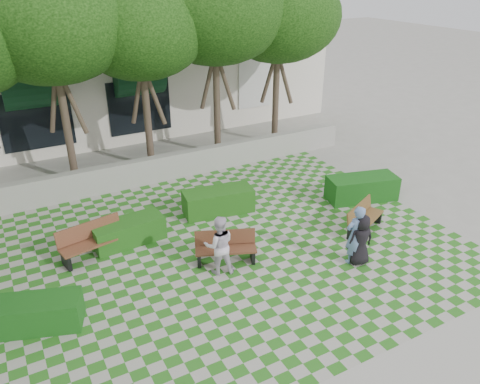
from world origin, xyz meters
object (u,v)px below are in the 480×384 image
hedge_east (362,188)px  hedge_west (34,314)px  hedge_midright (218,201)px  person_white (219,245)px  person_dark (361,240)px  person_blue (356,235)px  hedge_midleft (129,232)px  bench_east (364,219)px  bench_west (93,241)px  bench_mid (226,248)px

hedge_east → hedge_west: 10.19m
hedge_midright → person_white: bearing=-115.6°
hedge_midright → person_dark: (1.94, -4.17, 0.32)m
hedge_midright → person_blue: size_ratio=1.32×
person_blue → hedge_midleft: bearing=-29.4°
person_blue → hedge_midright: bearing=-57.4°
hedge_east → person_blue: size_ratio=1.39×
hedge_west → person_blue: size_ratio=1.20×
bench_east → bench_west: bench_west is taller
bench_mid → person_blue: bearing=-7.0°
hedge_midright → hedge_west: bearing=-154.2°
bench_east → person_white: size_ratio=1.04×
person_white → bench_mid: bearing=-116.1°
hedge_midright → person_blue: 4.50m
person_blue → person_dark: bearing=143.0°
hedge_midleft → person_blue: bearing=-37.6°
bench_mid → bench_west: size_ratio=0.90×
bench_west → hedge_midleft: 1.02m
bench_east → hedge_east: bench_east is taller
bench_east → bench_west: (-7.06, 2.39, 0.05)m
person_white → hedge_midleft: bearing=-37.8°
bench_mid → hedge_west: (-4.63, -0.25, -0.06)m
bench_west → hedge_midright: bearing=-2.8°
bench_east → bench_west: size_ratio=0.89×
hedge_midright → hedge_west: (-5.63, -2.72, -0.03)m
hedge_midright → person_white: size_ratio=1.37×
hedge_west → person_blue: 7.61m
hedge_west → person_dark: size_ratio=1.39×
person_dark → person_white: bearing=-11.5°
bench_east → bench_mid: 4.18m
hedge_midright → bench_east: bearing=-43.6°
hedge_west → person_dark: 7.72m
bench_mid → person_blue: 3.30m
bench_mid → person_white: bearing=-112.7°
hedge_east → person_white: 6.00m
bench_east → person_blue: size_ratio=1.00×
person_blue → bench_east: bearing=-131.7°
hedge_west → bench_mid: bearing=3.1°
bench_east → person_dark: (-1.20, -1.18, 0.30)m
hedge_midleft → person_dark: size_ratio=1.39×
hedge_midright → person_dark: 4.61m
bench_east → hedge_east: size_ratio=0.72×
hedge_midleft → person_white: (1.58, -2.41, 0.44)m
bench_west → hedge_west: 2.73m
bench_mid → bench_west: 3.47m
bench_mid → bench_west: bearing=169.8°
hedge_west → person_white: bearing=-1.2°
bench_mid → hedge_west: bearing=-154.4°
bench_mid → bench_east: bearing=15.3°
hedge_east → hedge_west: bearing=-172.7°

